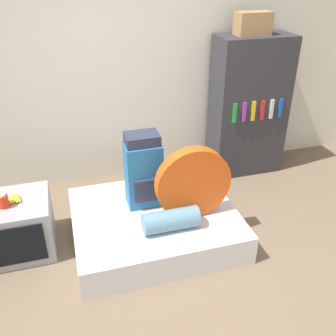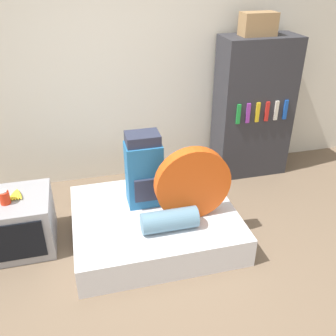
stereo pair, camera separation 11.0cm
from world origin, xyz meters
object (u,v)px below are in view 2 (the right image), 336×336
object	(u,v)px
canister	(5,197)
television	(17,223)
tent_bag	(193,184)
sleeping_roll	(170,220)
backpack	(144,171)
cardboard_box	(258,24)
bookshelf	(253,108)

from	to	relation	value
canister	television	bearing A→B (deg)	51.98
tent_bag	sleeping_roll	world-z (taller)	tent_bag
backpack	sleeping_roll	bearing A→B (deg)	-74.29
sleeping_roll	television	world-z (taller)	television
canister	tent_bag	bearing A→B (deg)	-9.15
television	canister	bearing A→B (deg)	-128.02
backpack	television	xyz separation A→B (m)	(-1.19, -0.00, -0.38)
television	cardboard_box	size ratio (longest dim) A/B	1.70
tent_bag	bookshelf	size ratio (longest dim) A/B	0.42
canister	bookshelf	distance (m)	2.85
sleeping_roll	canister	xyz separation A→B (m)	(-1.36, 0.41, 0.20)
backpack	cardboard_box	world-z (taller)	cardboard_box
sleeping_roll	bookshelf	bearing A→B (deg)	43.58
backpack	sleeping_roll	world-z (taller)	backpack
cardboard_box	television	bearing A→B (deg)	-162.62
tent_bag	cardboard_box	bearing A→B (deg)	47.37
bookshelf	television	bearing A→B (deg)	-162.87
canister	cardboard_box	distance (m)	3.03
television	cardboard_box	world-z (taller)	cardboard_box
canister	bookshelf	size ratio (longest dim) A/B	0.08
cardboard_box	bookshelf	bearing A→B (deg)	5.84
tent_bag	canister	bearing A→B (deg)	170.85
backpack	cardboard_box	bearing A→B (deg)	29.84
backpack	canister	distance (m)	1.23
bookshelf	sleeping_roll	bearing A→B (deg)	-136.42
television	bookshelf	size ratio (longest dim) A/B	0.38
tent_bag	television	xyz separation A→B (m)	(-1.57, 0.31, -0.37)
cardboard_box	sleeping_roll	bearing A→B (deg)	-135.27
backpack	canister	size ratio (longest dim) A/B	5.57
television	cardboard_box	bearing A→B (deg)	17.38
bookshelf	cardboard_box	xyz separation A→B (m)	(-0.06, -0.01, 0.94)
tent_bag	sleeping_roll	size ratio (longest dim) A/B	1.38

